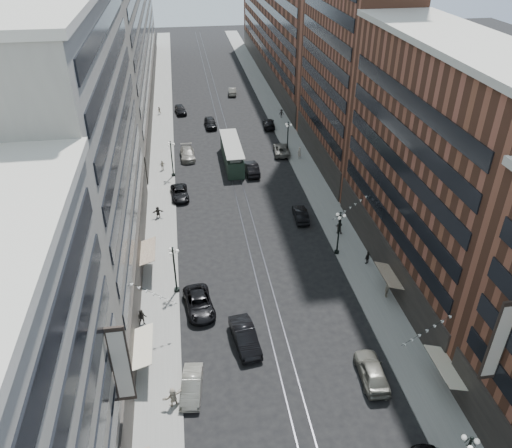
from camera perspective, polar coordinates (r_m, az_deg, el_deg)
ground at (r=80.76m, az=-2.88°, el=7.47°), size 220.00×220.00×0.00m
sidewalk_west at (r=89.68m, az=-10.70°, el=9.58°), size 4.00×180.00×0.15m
sidewalk_east at (r=91.42m, az=3.40°, el=10.53°), size 4.00×180.00×0.15m
rail_west at (r=89.85m, az=-4.04°, el=10.06°), size 0.12×180.00×0.02m
rail_east at (r=89.96m, az=-3.14°, el=10.13°), size 0.12×180.00×0.02m
building_west_mid at (r=51.03m, az=-19.30°, el=7.64°), size 8.00×36.00×28.00m
building_west_far at (r=111.44m, az=-14.60°, el=20.51°), size 8.00×90.00×26.00m
building_east_mid at (r=52.34m, az=19.81°, el=5.72°), size 8.00×30.00×24.00m
building_east_tower at (r=74.26m, az=11.20°, el=21.78°), size 8.00×26.00×42.00m
building_east_far at (r=122.45m, az=2.99°, el=21.91°), size 8.00×72.00×24.00m
lamppost_sw_far at (r=51.22m, az=-9.30°, el=-4.98°), size 1.03×1.14×5.52m
lamppost_sw_mid at (r=74.64m, az=-9.61°, el=7.50°), size 1.03×1.14×5.52m
lamppost_se_far at (r=56.86m, az=9.45°, el=-0.86°), size 1.03×1.14×5.52m
lamppost_se_mid at (r=80.87m, az=3.65°, el=9.87°), size 1.03×1.14×5.52m
streetcar at (r=78.63m, az=-2.78°, el=8.00°), size 2.68×12.12×3.35m
car_1 at (r=43.19m, az=-7.35°, el=-17.86°), size 2.13×4.66×1.48m
car_2 at (r=50.22m, az=-6.52°, el=-9.00°), size 3.26×5.91×1.57m
car_4 at (r=44.76m, az=13.12°, el=-16.06°), size 2.38×5.27×1.75m
car_5 at (r=46.41m, az=-1.27°, el=-12.77°), size 2.59×5.62×1.78m
pedestrian_2 at (r=49.20m, az=-12.88°, el=-10.39°), size 0.89×0.51×1.78m
pedestrian_4 at (r=52.86m, az=14.73°, el=-7.28°), size 0.65×1.07×1.70m
car_7 at (r=69.72m, az=-8.72°, el=3.52°), size 2.60×5.12×1.39m
car_8 at (r=81.25m, az=-7.84°, el=7.97°), size 2.40×5.52×1.58m
car_9 at (r=101.06m, az=-8.62°, el=12.80°), size 2.47×4.86×1.59m
car_10 at (r=64.12m, az=5.12°, el=1.12°), size 1.82×4.59×1.49m
car_11 at (r=82.25m, az=2.94°, el=8.51°), size 3.05×5.65×1.51m
car_12 at (r=93.12m, az=1.48°, el=11.42°), size 2.48×5.17×1.45m
car_13 at (r=93.43m, az=-5.24°, el=11.44°), size 2.20×5.01×1.68m
car_14 at (r=111.44m, az=-2.72°, el=14.93°), size 2.09×4.76×1.52m
pedestrian_5 at (r=65.20m, az=-11.14°, el=1.34°), size 1.47×0.59×1.54m
pedestrian_6 at (r=77.61m, az=-10.64°, el=6.61°), size 0.97×0.61×1.53m
pedestrian_7 at (r=61.60m, az=9.47°, el=-0.27°), size 1.03×0.83×1.87m
pedestrian_8 at (r=80.35m, az=4.97°, el=8.12°), size 0.83×0.76×1.91m
pedestrian_9 at (r=97.52m, az=2.93°, el=12.51°), size 1.09×0.55×1.62m
car_extra_0 at (r=75.51m, az=-0.50°, el=6.39°), size 1.96×5.27×1.72m
pedestrian_extra_0 at (r=101.03m, az=-11.02°, el=12.63°), size 0.78×0.51×1.50m
pedestrian_extra_1 at (r=57.01m, az=12.64°, el=-3.76°), size 1.04×0.86×1.62m
pedestrian_extra_2 at (r=42.29m, az=-9.46°, el=-18.90°), size 1.72×1.20×1.81m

